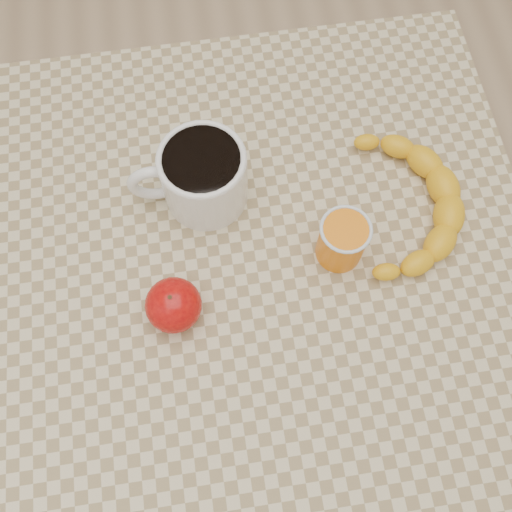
{
  "coord_description": "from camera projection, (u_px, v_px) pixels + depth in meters",
  "views": [
    {
      "loc": [
        -0.04,
        -0.28,
        1.49
      ],
      "look_at": [
        0.0,
        0.0,
        0.77
      ],
      "focal_mm": 40.0,
      "sensor_mm": 36.0,
      "label": 1
    }
  ],
  "objects": [
    {
      "name": "table",
      "position": [
        256.0,
        281.0,
        0.87
      ],
      "size": [
        0.8,
        0.8,
        0.75
      ],
      "color": "beige",
      "rests_on": "ground"
    },
    {
      "name": "coffee_mug",
      "position": [
        201.0,
        175.0,
        0.78
      ],
      "size": [
        0.17,
        0.12,
        0.1
      ],
      "color": "white",
      "rests_on": "table"
    },
    {
      "name": "orange_juice_glass",
      "position": [
        342.0,
        240.0,
        0.76
      ],
      "size": [
        0.07,
        0.07,
        0.08
      ],
      "color": "orange",
      "rests_on": "table"
    },
    {
      "name": "ground",
      "position": [
        256.0,
        364.0,
        1.49
      ],
      "size": [
        3.0,
        3.0,
        0.0
      ],
      "primitive_type": "plane",
      "color": "tan",
      "rests_on": "ground"
    },
    {
      "name": "apple",
      "position": [
        173.0,
        305.0,
        0.74
      ],
      "size": [
        0.08,
        0.08,
        0.07
      ],
      "color": "#8A0407",
      "rests_on": "table"
    },
    {
      "name": "banana",
      "position": [
        407.0,
        205.0,
        0.8
      ],
      "size": [
        0.33,
        0.37,
        0.04
      ],
      "primitive_type": null,
      "rotation": [
        0.0,
        0.0,
        -0.27
      ],
      "color": "yellow",
      "rests_on": "table"
    }
  ]
}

